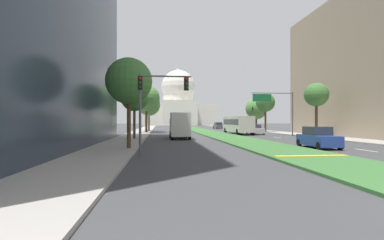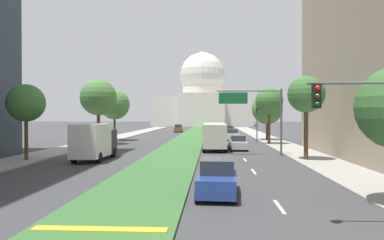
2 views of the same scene
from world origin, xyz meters
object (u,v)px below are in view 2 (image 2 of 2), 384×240
street_tree_left_mid (26,103)px  box_truck_delivery (94,141)px  traffic_light_far_right (257,119)px  street_tree_right_far (269,102)px  street_tree_left_distant (115,104)px  sedan_lead_stopped (218,178)px  sedan_distant (232,135)px  street_tree_right_distant (267,109)px  sedan_far_horizon (229,131)px  traffic_light_near_right (377,119)px  capitol_building (202,97)px  overhead_guide_sign (256,108)px  street_tree_left_far (98,97)px  sedan_very_far (178,129)px  street_tree_right_mid (306,95)px  city_bus (215,134)px  sedan_midblock (238,143)px

street_tree_left_mid → box_truck_delivery: (5.47, 1.20, -3.26)m
traffic_light_far_right → street_tree_left_mid: size_ratio=0.79×
street_tree_right_far → street_tree_left_distant: 23.48m
sedan_lead_stopped → sedan_distant: bearing=85.9°
street_tree_left_mid → street_tree_right_distant: street_tree_right_distant is taller
street_tree_left_mid → sedan_far_horizon: bearing=66.2°
street_tree_right_far → sedan_distant: size_ratio=1.72×
sedan_lead_stopped → box_truck_delivery: size_ratio=0.71×
street_tree_right_far → box_truck_delivery: (-17.82, -17.61, -4.06)m
traffic_light_near_right → capitol_building: bearing=94.3°
overhead_guide_sign → box_truck_delivery: 15.57m
street_tree_left_far → sedan_very_far: bearing=78.4°
street_tree_right_mid → traffic_light_near_right: bearing=-97.2°
capitol_building → sedan_far_horizon: capitol_building is taller
sedan_distant → street_tree_left_mid: bearing=-124.2°
street_tree_right_mid → street_tree_right_distant: size_ratio=1.01×
street_tree_left_distant → city_bus: street_tree_left_distant is taller
sedan_distant → street_tree_right_far: bearing=-63.7°
traffic_light_near_right → street_tree_left_distant: (-20.68, 42.55, 1.79)m
box_truck_delivery → street_tree_right_mid: bearing=1.2°
street_tree_right_far → sedan_far_horizon: size_ratio=1.61×
traffic_light_near_right → sedan_distant: bearing=93.2°
street_tree_left_distant → sedan_far_horizon: size_ratio=1.68×
street_tree_right_mid → sedan_midblock: size_ratio=1.60×
sedan_midblock → sedan_far_horizon: (0.36, 31.75, 0.07)m
street_tree_right_far → sedan_distant: (-4.41, 8.93, -4.92)m
capitol_building → street_tree_left_far: capitol_building is taller
street_tree_right_far → overhead_guide_sign: bearing=-103.9°
sedan_far_horizon → overhead_guide_sign: bearing=-88.4°
overhead_guide_sign → street_tree_right_distant: street_tree_right_distant is taller
capitol_building → street_tree_left_distant: 82.73m
street_tree_left_far → overhead_guide_sign: bearing=-32.1°
overhead_guide_sign → sedan_far_horizon: overhead_guide_sign is taller
street_tree_left_distant → sedan_distant: size_ratio=1.80×
street_tree_right_mid → box_truck_delivery: street_tree_right_mid is taller
sedan_lead_stopped → box_truck_delivery: bearing=128.5°
street_tree_right_mid → street_tree_left_mid: bearing=-176.2°
traffic_light_near_right → overhead_guide_sign: 23.01m
traffic_light_far_right → street_tree_left_far: (-21.71, -5.46, 2.99)m
traffic_light_far_right → street_tree_right_mid: (1.52, -21.83, 2.35)m
sedan_distant → sedan_lead_stopped: bearing=-94.1°
street_tree_right_far → street_tree_left_distant: (-22.56, 6.52, -0.16)m
sedan_far_horizon → sedan_distant: bearing=-90.6°
traffic_light_near_right → traffic_light_far_right: (0.84, 40.63, -0.48)m
sedan_midblock → sedan_far_horizon: sedan_far_horizon is taller
capitol_building → sedan_lead_stopped: size_ratio=8.01×
capitol_building → city_bus: capitol_building is taller
capitol_building → street_tree_right_distant: 81.49m
capitol_building → sedan_lead_stopped: (4.00, -119.24, -9.80)m
overhead_guide_sign → street_tree_left_far: (-19.51, 12.22, 1.62)m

